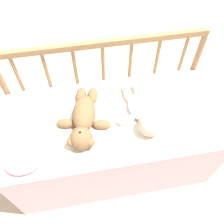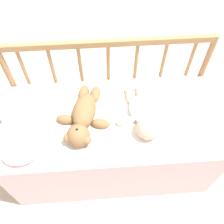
% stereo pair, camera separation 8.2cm
% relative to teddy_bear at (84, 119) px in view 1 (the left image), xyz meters
% --- Properties ---
extents(ground_plane, '(12.00, 12.00, 0.00)m').
position_rel_teddy_bear_xyz_m(ground_plane, '(0.16, 0.01, -0.59)').
color(ground_plane, '#C6B293').
extents(crib_mattress, '(1.25, 0.58, 0.53)m').
position_rel_teddy_bear_xyz_m(crib_mattress, '(0.16, 0.01, -0.32)').
color(crib_mattress, '#EDB7C6').
rests_on(crib_mattress, ground_plane).
extents(crib_rail, '(1.25, 0.04, 0.84)m').
position_rel_teddy_bear_xyz_m(crib_rail, '(0.16, 0.32, 0.01)').
color(crib_rail, '#997047').
rests_on(crib_rail, ground_plane).
extents(blanket, '(0.82, 0.50, 0.01)m').
position_rel_teddy_bear_xyz_m(blanket, '(0.16, 0.03, -0.05)').
color(blanket, silver).
rests_on(blanket, crib_mattress).
extents(teddy_bear, '(0.31, 0.44, 0.13)m').
position_rel_teddy_bear_xyz_m(teddy_bear, '(0.00, 0.00, 0.00)').
color(teddy_bear, olive).
rests_on(teddy_bear, crib_mattress).
extents(baby, '(0.32, 0.40, 0.13)m').
position_rel_teddy_bear_xyz_m(baby, '(0.33, -0.01, -0.01)').
color(baby, white).
rests_on(baby, crib_mattress).
extents(small_pillow, '(0.19, 0.15, 0.06)m').
position_rel_teddy_bear_xyz_m(small_pillow, '(-0.33, -0.18, -0.02)').
color(small_pillow, white).
rests_on(small_pillow, crib_mattress).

